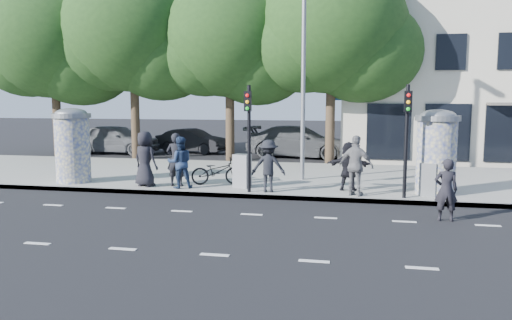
% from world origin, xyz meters
% --- Properties ---
extents(ground, '(120.00, 120.00, 0.00)m').
position_xyz_m(ground, '(0.00, 0.00, 0.00)').
color(ground, black).
rests_on(ground, ground).
extents(sidewalk, '(40.00, 8.00, 0.15)m').
position_xyz_m(sidewalk, '(0.00, 7.50, 0.07)').
color(sidewalk, gray).
rests_on(sidewalk, ground).
extents(curb, '(40.00, 0.10, 0.16)m').
position_xyz_m(curb, '(0.00, 3.55, 0.07)').
color(curb, slate).
rests_on(curb, ground).
extents(lane_dash_near, '(32.00, 0.12, 0.01)m').
position_xyz_m(lane_dash_near, '(0.00, -2.20, 0.00)').
color(lane_dash_near, silver).
rests_on(lane_dash_near, ground).
extents(lane_dash_far, '(32.00, 0.12, 0.01)m').
position_xyz_m(lane_dash_far, '(0.00, 1.40, 0.00)').
color(lane_dash_far, silver).
rests_on(lane_dash_far, ground).
extents(ad_column_left, '(1.36, 1.36, 2.65)m').
position_xyz_m(ad_column_left, '(-7.20, 4.50, 1.54)').
color(ad_column_left, beige).
rests_on(ad_column_left, sidewalk).
extents(ad_column_right, '(1.36, 1.36, 2.65)m').
position_xyz_m(ad_column_right, '(5.20, 4.70, 1.54)').
color(ad_column_right, beige).
rests_on(ad_column_right, sidewalk).
extents(traffic_pole_near, '(0.22, 0.31, 3.40)m').
position_xyz_m(traffic_pole_near, '(-0.60, 3.79, 2.23)').
color(traffic_pole_near, black).
rests_on(traffic_pole_near, sidewalk).
extents(traffic_pole_far, '(0.22, 0.31, 3.40)m').
position_xyz_m(traffic_pole_far, '(4.20, 3.79, 2.23)').
color(traffic_pole_far, black).
rests_on(traffic_pole_far, sidewalk).
extents(street_lamp, '(0.25, 0.93, 8.00)m').
position_xyz_m(street_lamp, '(0.80, 6.63, 4.79)').
color(street_lamp, slate).
rests_on(street_lamp, sidewalk).
extents(tree_far_left, '(7.20, 7.20, 9.26)m').
position_xyz_m(tree_far_left, '(-13.00, 12.50, 6.19)').
color(tree_far_left, '#38281C').
rests_on(tree_far_left, ground).
extents(tree_mid_left, '(7.20, 7.20, 9.57)m').
position_xyz_m(tree_mid_left, '(-8.50, 12.50, 6.50)').
color(tree_mid_left, '#38281C').
rests_on(tree_mid_left, ground).
extents(tree_near_left, '(6.80, 6.80, 8.97)m').
position_xyz_m(tree_near_left, '(-3.50, 12.70, 6.06)').
color(tree_near_left, '#38281C').
rests_on(tree_near_left, ground).
extents(tree_center, '(7.00, 7.00, 9.30)m').
position_xyz_m(tree_center, '(1.50, 12.30, 6.31)').
color(tree_center, '#38281C').
rests_on(tree_center, ground).
extents(ped_a, '(1.07, 0.89, 1.88)m').
position_xyz_m(ped_a, '(-4.29, 4.17, 1.09)').
color(ped_a, black).
rests_on(ped_a, sidewalk).
extents(ped_b, '(0.69, 0.47, 1.83)m').
position_xyz_m(ped_b, '(-3.28, 4.43, 1.06)').
color(ped_b, black).
rests_on(ped_b, sidewalk).
extents(ped_c, '(1.03, 0.93, 1.73)m').
position_xyz_m(ped_c, '(-3.01, 4.08, 1.01)').
color(ped_c, '#1E2D4B').
rests_on(ped_c, sidewalk).
extents(ped_d, '(1.15, 0.76, 1.68)m').
position_xyz_m(ped_d, '(0.00, 3.99, 0.99)').
color(ped_d, black).
rests_on(ped_d, sidewalk).
extents(ped_e, '(1.25, 0.99, 1.87)m').
position_xyz_m(ped_e, '(2.75, 3.88, 1.09)').
color(ped_e, slate).
rests_on(ped_e, sidewalk).
extents(ped_f, '(1.55, 0.76, 1.60)m').
position_xyz_m(ped_f, '(2.52, 4.77, 0.95)').
color(ped_f, black).
rests_on(ped_f, sidewalk).
extents(man_road, '(0.61, 0.41, 1.62)m').
position_xyz_m(man_road, '(5.03, 1.72, 0.81)').
color(man_road, black).
rests_on(man_road, ground).
extents(bicycle, '(1.17, 1.89, 0.94)m').
position_xyz_m(bicycle, '(-2.00, 5.00, 0.62)').
color(bicycle, black).
rests_on(bicycle, sidewalk).
extents(cabinet_left, '(0.62, 0.52, 1.12)m').
position_xyz_m(cabinet_left, '(-1.01, 4.63, 0.71)').
color(cabinet_left, gray).
rests_on(cabinet_left, sidewalk).
extents(cabinet_right, '(0.58, 0.49, 1.03)m').
position_xyz_m(cabinet_right, '(4.95, 4.30, 0.66)').
color(cabinet_right, slate).
rests_on(cabinet_right, sidewalk).
extents(car_left, '(2.39, 5.07, 1.68)m').
position_xyz_m(car_left, '(-10.72, 14.67, 0.84)').
color(car_left, '#585A5F').
rests_on(car_left, ground).
extents(car_mid, '(2.39, 4.43, 1.39)m').
position_xyz_m(car_mid, '(-6.58, 15.89, 0.69)').
color(car_mid, black).
rests_on(car_mid, ground).
extents(car_right, '(3.12, 6.02, 1.67)m').
position_xyz_m(car_right, '(-0.27, 14.94, 0.83)').
color(car_right, '#484A4E').
rests_on(car_right, ground).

